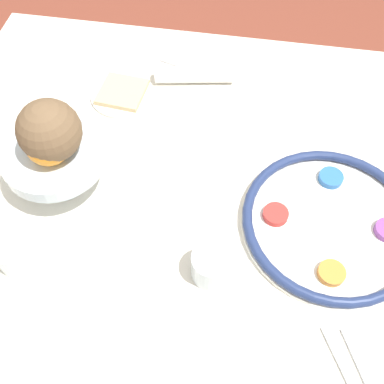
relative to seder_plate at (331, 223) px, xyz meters
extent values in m
plane|color=brown|center=(0.26, -0.05, -0.78)|extent=(8.00, 8.00, 0.00)
cube|color=silver|center=(0.26, -0.05, -0.40)|extent=(1.27, 1.03, 0.76)
cylinder|color=white|center=(0.00, 0.00, -0.01)|extent=(0.35, 0.35, 0.01)
torus|color=navy|center=(0.00, 0.00, 0.00)|extent=(0.35, 0.35, 0.02)
cylinder|color=red|center=(0.11, 0.00, 0.00)|extent=(0.05, 0.05, 0.01)
cylinder|color=orange|center=(0.00, 0.11, 0.00)|extent=(0.05, 0.05, 0.01)
cylinder|color=#2D6BB7|center=(0.00, -0.11, 0.00)|extent=(0.05, 0.05, 0.01)
cylinder|color=silver|center=(0.56, -0.02, -0.01)|extent=(0.11, 0.11, 0.01)
cylinder|color=silver|center=(0.56, -0.02, 0.02)|extent=(0.03, 0.03, 0.06)
cylinder|color=silver|center=(0.56, -0.02, 0.07)|extent=(0.20, 0.20, 0.03)
sphere|color=orange|center=(0.55, 0.00, 0.13)|extent=(0.09, 0.09, 0.09)
sphere|color=brown|center=(0.54, -0.02, 0.15)|extent=(0.12, 0.12, 0.12)
cylinder|color=silver|center=(0.50, -0.29, -0.01)|extent=(0.16, 0.16, 0.01)
cube|color=#D1B784|center=(0.50, -0.29, 0.00)|extent=(0.11, 0.11, 0.01)
cylinder|color=white|center=(0.33, -0.37, 0.01)|extent=(0.20, 0.07, 0.04)
cylinder|color=silver|center=(0.58, 0.17, 0.02)|extent=(0.07, 0.07, 0.07)
cylinder|color=silver|center=(0.22, 0.14, 0.02)|extent=(0.07, 0.07, 0.07)
cube|color=silver|center=(-0.04, 0.29, -0.01)|extent=(0.10, 0.18, 0.01)
cube|color=silver|center=(0.35, -0.41, -0.01)|extent=(0.17, 0.07, 0.01)
camera|label=1|loc=(0.20, 0.48, 0.76)|focal=42.00mm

